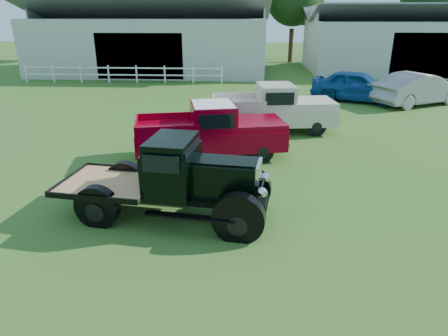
# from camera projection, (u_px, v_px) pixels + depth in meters

# --- Properties ---
(ground) EXTENTS (120.00, 120.00, 0.00)m
(ground) POSITION_uv_depth(u_px,v_px,m) (213.00, 229.00, 9.28)
(ground) COLOR #2D6819
(shed_left) EXTENTS (18.80, 10.20, 5.60)m
(shed_left) POSITION_uv_depth(u_px,v_px,m) (153.00, 36.00, 32.77)
(shed_left) COLOR #A5A89C
(shed_left) RESTS_ON ground
(shed_right) EXTENTS (16.80, 9.20, 5.20)m
(shed_right) POSITION_uv_depth(u_px,v_px,m) (409.00, 39.00, 32.69)
(shed_right) COLOR #A5A89C
(shed_right) RESTS_ON ground
(fence_rail) EXTENTS (14.20, 0.16, 1.20)m
(fence_rail) POSITION_uv_depth(u_px,v_px,m) (123.00, 74.00, 28.06)
(fence_rail) COLOR white
(fence_rail) RESTS_ON ground
(tree_a) EXTENTS (6.30, 6.30, 10.50)m
(tree_a) POSITION_uv_depth(u_px,v_px,m) (56.00, 5.00, 38.95)
(tree_a) COLOR black
(tree_a) RESTS_ON ground
(tree_b) EXTENTS (6.90, 6.90, 11.50)m
(tree_b) POSITION_uv_depth(u_px,v_px,m) (200.00, 0.00, 38.97)
(tree_b) COLOR black
(tree_b) RESTS_ON ground
(tree_c) EXTENTS (5.40, 5.40, 9.00)m
(tree_c) POSITION_uv_depth(u_px,v_px,m) (293.00, 14.00, 38.04)
(tree_c) COLOR black
(tree_c) RESTS_ON ground
(tree_d) EXTENTS (6.00, 6.00, 10.00)m
(tree_d) POSITION_uv_depth(u_px,v_px,m) (429.00, 8.00, 38.11)
(tree_d) COLOR black
(tree_d) RESTS_ON ground
(vintage_flatbed) EXTENTS (5.29, 2.67, 2.01)m
(vintage_flatbed) POSITION_uv_depth(u_px,v_px,m) (169.00, 178.00, 9.52)
(vintage_flatbed) COLOR black
(vintage_flatbed) RESTS_ON ground
(red_pickup) EXTENTS (5.48, 3.01, 1.89)m
(red_pickup) POSITION_uv_depth(u_px,v_px,m) (210.00, 130.00, 13.54)
(red_pickup) COLOR maroon
(red_pickup) RESTS_ON ground
(white_pickup) EXTENTS (5.41, 2.62, 1.91)m
(white_pickup) POSITION_uv_depth(u_px,v_px,m) (273.00, 109.00, 16.51)
(white_pickup) COLOR beige
(white_pickup) RESTS_ON ground
(misc_car_blue) EXTENTS (5.34, 3.84, 1.69)m
(misc_car_blue) POSITION_uv_depth(u_px,v_px,m) (357.00, 86.00, 22.15)
(misc_car_blue) COLOR navy
(misc_car_blue) RESTS_ON ground
(misc_car_grey) EXTENTS (5.41, 3.96, 1.70)m
(misc_car_grey) POSITION_uv_depth(u_px,v_px,m) (419.00, 89.00, 21.31)
(misc_car_grey) COLOR gray
(misc_car_grey) RESTS_ON ground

